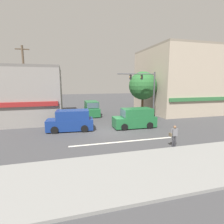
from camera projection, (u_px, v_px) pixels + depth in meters
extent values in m
plane|color=#3D3D3F|center=(113.00, 131.00, 17.91)|extent=(120.00, 120.00, 0.00)
cube|color=silver|center=(124.00, 142.00, 14.58)|extent=(9.00, 0.24, 0.01)
cube|color=gray|center=(153.00, 169.00, 9.81)|extent=(40.00, 5.00, 0.16)
cube|color=gray|center=(17.00, 95.00, 23.20)|extent=(11.30, 11.22, 6.48)
cube|color=maroon|center=(4.00, 105.00, 17.87)|extent=(10.74, 0.24, 0.50)
cube|color=#635F5B|center=(15.00, 69.00, 22.64)|extent=(11.30, 11.22, 0.30)
cube|color=tan|center=(178.00, 82.00, 29.53)|extent=(11.13, 11.45, 10.05)
cube|color=#2D6638|center=(203.00, 99.00, 24.39)|extent=(10.58, 0.24, 0.50)
cube|color=gray|center=(180.00, 50.00, 28.67)|extent=(11.13, 11.45, 0.30)
cylinder|color=#4C3823|center=(142.00, 106.00, 25.99)|extent=(0.32, 0.32, 2.90)
sphere|color=#28602D|center=(143.00, 86.00, 25.50)|extent=(4.08, 4.08, 4.08)
cylinder|color=brown|center=(25.00, 87.00, 19.38)|extent=(0.22, 0.22, 8.82)
cube|color=#473828|center=(22.00, 49.00, 18.71)|extent=(1.40, 0.12, 0.10)
cylinder|color=#47474C|center=(154.00, 96.00, 22.61)|extent=(0.18, 0.18, 6.20)
cylinder|color=#47474C|center=(136.00, 74.00, 21.82)|extent=(4.77, 0.74, 0.12)
cube|color=black|center=(142.00, 77.00, 21.98)|extent=(0.23, 0.26, 0.60)
sphere|color=black|center=(141.00, 76.00, 21.93)|extent=(0.12, 0.12, 0.12)
sphere|color=orange|center=(141.00, 77.00, 21.96)|extent=(0.12, 0.12, 0.12)
sphere|color=black|center=(141.00, 79.00, 21.99)|extent=(0.12, 0.12, 0.12)
cube|color=black|center=(131.00, 77.00, 21.79)|extent=(0.23, 0.26, 0.60)
sphere|color=black|center=(130.00, 76.00, 21.74)|extent=(0.12, 0.12, 0.12)
sphere|color=orange|center=(130.00, 77.00, 21.77)|extent=(0.12, 0.12, 0.12)
sphere|color=black|center=(130.00, 79.00, 21.80)|extent=(0.12, 0.12, 0.12)
cube|color=#1E6033|center=(134.00, 122.00, 19.08)|extent=(4.61, 1.87, 1.10)
cube|color=#1E6033|center=(137.00, 112.00, 18.99)|extent=(3.21, 1.82, 0.90)
cube|color=#475666|center=(123.00, 113.00, 18.59)|extent=(0.07, 1.66, 0.76)
cylinder|color=black|center=(124.00, 127.00, 17.90)|extent=(0.72, 0.21, 0.72)
cylinder|color=black|center=(119.00, 123.00, 19.65)|extent=(0.72, 0.21, 0.72)
cylinder|color=black|center=(150.00, 125.00, 18.62)|extent=(0.72, 0.21, 0.72)
cylinder|color=black|center=(143.00, 122.00, 20.37)|extent=(0.72, 0.21, 0.72)
cube|color=#1E6033|center=(92.00, 111.00, 26.17)|extent=(1.91, 4.63, 1.10)
cube|color=#1E6033|center=(91.00, 104.00, 26.29)|extent=(1.85, 3.23, 0.90)
cube|color=#475666|center=(93.00, 106.00, 24.74)|extent=(1.66, 0.08, 0.76)
cylinder|color=black|center=(100.00, 114.00, 25.08)|extent=(0.21, 0.72, 0.72)
cylinder|color=black|center=(87.00, 115.00, 24.63)|extent=(0.21, 0.72, 0.72)
cylinder|color=black|center=(96.00, 111.00, 27.80)|extent=(0.21, 0.72, 0.72)
cylinder|color=black|center=(85.00, 112.00, 27.35)|extent=(0.21, 0.72, 0.72)
cube|color=navy|center=(70.00, 124.00, 17.88)|extent=(4.73, 2.20, 1.10)
cube|color=navy|center=(73.00, 115.00, 17.76)|extent=(3.33, 2.05, 0.90)
cube|color=#475666|center=(56.00, 115.00, 17.47)|extent=(0.19, 1.66, 0.76)
cylinder|color=black|center=(55.00, 130.00, 16.78)|extent=(0.73, 0.26, 0.72)
cylinder|color=black|center=(57.00, 126.00, 18.56)|extent=(0.73, 0.26, 0.72)
cylinder|color=black|center=(85.00, 129.00, 17.29)|extent=(0.73, 0.26, 0.72)
cylinder|color=black|center=(84.00, 124.00, 19.08)|extent=(0.73, 0.26, 0.72)
cylinder|color=#333338|center=(175.00, 141.00, 13.38)|extent=(0.14, 0.14, 0.86)
cylinder|color=#333338|center=(173.00, 141.00, 13.34)|extent=(0.14, 0.14, 0.86)
cube|color=slate|center=(175.00, 132.00, 13.24)|extent=(0.37, 0.23, 0.58)
sphere|color=brown|center=(175.00, 127.00, 13.17)|extent=(0.22, 0.22, 0.22)
cylinder|color=slate|center=(177.00, 132.00, 13.30)|extent=(0.09, 0.09, 0.56)
cylinder|color=slate|center=(172.00, 132.00, 13.19)|extent=(0.09, 0.09, 0.56)
cube|color=brown|center=(170.00, 135.00, 13.24)|extent=(0.13, 0.28, 0.24)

